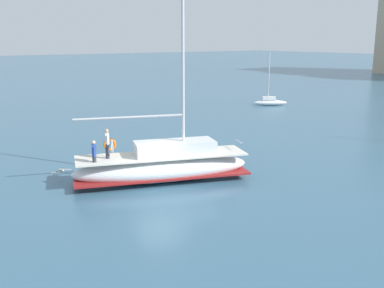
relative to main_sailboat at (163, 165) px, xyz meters
name	(u,v)px	position (x,y,z in m)	size (l,w,h in m)	color
ground_plane	(160,190)	(1.19, -0.97, -0.91)	(400.00, 400.00, 0.00)	#38607A
main_sailboat	(163,165)	(0.00, 0.00, 0.00)	(5.52, 9.84, 12.50)	silver
moored_catamaran	(270,101)	(-17.13, 25.37, -0.45)	(2.85, 3.73, 6.08)	white
seagull	(62,170)	(-4.08, -4.21, -0.57)	(0.48, 1.19, 0.17)	silver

